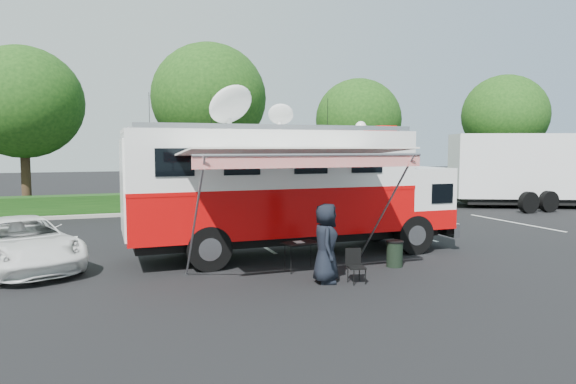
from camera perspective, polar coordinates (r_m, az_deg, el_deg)
name	(u,v)px	position (r m, az deg, el deg)	size (l,w,h in m)	color
ground_plane	(293,254)	(16.01, 0.61, -6.94)	(120.00, 120.00, 0.00)	black
back_border	(230,116)	(28.41, -6.43, 8.38)	(60.00, 6.14, 8.87)	#9E998E
stall_lines	(251,239)	(18.66, -4.08, -5.22)	(24.12, 5.50, 0.01)	silver
command_truck	(291,188)	(15.68, 0.32, 0.50)	(10.12, 2.78, 4.86)	black
awning	(297,154)	(12.61, 0.99, 4.19)	(5.52, 2.84, 3.33)	white
white_suv	(23,269)	(15.92, -27.40, -7.58)	(2.33, 5.05, 1.40)	silver
person	(326,282)	(12.81, 4.20, -9.99)	(0.96, 0.62, 1.95)	black
folding_table	(301,244)	(13.76, 1.48, -5.79)	(1.01, 0.78, 0.79)	black
folding_chair	(355,263)	(12.77, 7.45, -7.81)	(0.48, 0.50, 0.84)	black
trash_bin	(395,254)	(14.64, 11.76, -6.71)	(0.48, 0.48, 0.73)	black
semi_trailer	(575,169)	(32.32, 29.23, 2.27)	(13.07, 7.87, 4.04)	white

